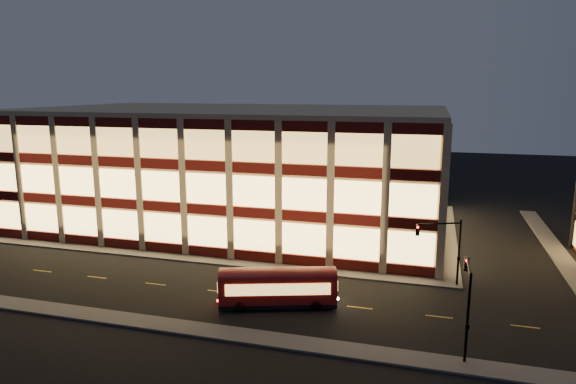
% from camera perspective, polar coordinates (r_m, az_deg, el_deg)
% --- Properties ---
extents(ground, '(200.00, 200.00, 0.00)m').
position_cam_1_polar(ground, '(51.40, -9.16, -7.92)').
color(ground, black).
rests_on(ground, ground).
extents(sidewalk_office_south, '(54.00, 2.00, 0.15)m').
position_cam_1_polar(sidewalk_office_south, '(53.50, -11.65, -7.14)').
color(sidewalk_office_south, '#514F4C').
rests_on(sidewalk_office_south, ground).
extents(sidewalk_office_east, '(2.00, 30.00, 0.15)m').
position_cam_1_polar(sidewalk_office_east, '(63.13, 17.26, -4.54)').
color(sidewalk_office_east, '#514F4C').
rests_on(sidewalk_office_east, ground).
extents(sidewalk_tower_west, '(2.00, 30.00, 0.15)m').
position_cam_1_polar(sidewalk_tower_west, '(64.44, 27.10, -4.98)').
color(sidewalk_tower_west, '#514F4C').
rests_on(sidewalk_tower_west, ground).
extents(sidewalk_near, '(100.00, 2.00, 0.15)m').
position_cam_1_polar(sidewalk_near, '(40.87, -17.06, -13.45)').
color(sidewalk_near, '#514F4C').
rests_on(sidewalk_near, ground).
extents(office_building, '(50.45, 30.45, 14.50)m').
position_cam_1_polar(office_building, '(65.92, -5.47, 2.98)').
color(office_building, tan).
rests_on(office_building, ground).
extents(traffic_signal_far, '(3.79, 1.87, 6.00)m').
position_cam_1_polar(traffic_signal_far, '(45.89, 16.95, -5.28)').
color(traffic_signal_far, black).
rests_on(traffic_signal_far, ground).
extents(traffic_signal_near, '(0.32, 4.45, 6.00)m').
position_cam_1_polar(traffic_signal_near, '(35.29, 19.32, -10.52)').
color(traffic_signal_near, black).
rests_on(traffic_signal_near, ground).
extents(trolley_bus, '(9.44, 5.04, 3.11)m').
position_cam_1_polar(trolley_bus, '(41.02, -1.15, -10.31)').
color(trolley_bus, '#9A0B08').
rests_on(trolley_bus, ground).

